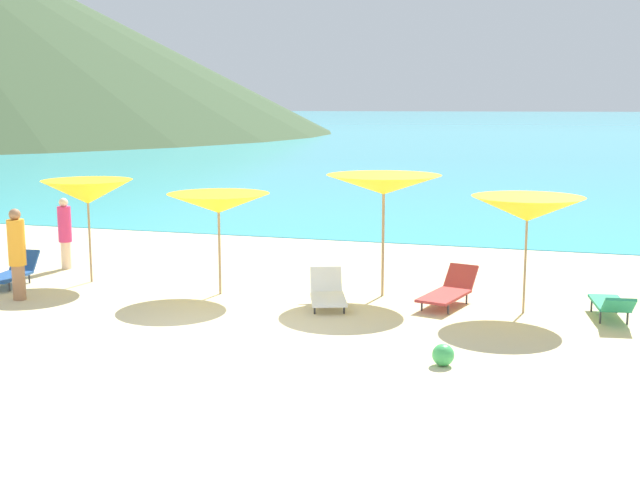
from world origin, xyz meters
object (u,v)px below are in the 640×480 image
at_px(beachgoer_1, 17,252).
at_px(lounge_chair_3, 449,290).
at_px(umbrella_3, 384,185).
at_px(beachgoer_0, 65,231).
at_px(umbrella_1, 88,192).
at_px(umbrella_2, 219,203).
at_px(lounge_chair_0, 327,293).
at_px(lounge_chair_2, 611,304).
at_px(lounge_chair_1, 12,272).
at_px(beach_ball, 443,355).
at_px(umbrella_4, 527,209).

bearing_deg(beachgoer_1, lounge_chair_3, 30.00).
xyz_separation_m(umbrella_3, beachgoer_1, (-6.61, -2.34, -1.25)).
bearing_deg(beachgoer_0, umbrella_3, 173.88).
distance_m(umbrella_1, umbrella_2, 3.07).
xyz_separation_m(lounge_chair_0, beachgoer_1, (-5.82, -1.20, 0.68)).
relative_size(lounge_chair_2, beachgoer_0, 0.98).
distance_m(lounge_chair_0, beachgoer_0, 6.95).
bearing_deg(lounge_chair_1, lounge_chair_0, -5.43).
height_order(umbrella_3, beach_ball, umbrella_3).
bearing_deg(lounge_chair_0, lounge_chair_1, 161.17).
height_order(lounge_chair_0, lounge_chair_2, lounge_chair_0).
distance_m(umbrella_3, lounge_chair_3, 2.36).
bearing_deg(beachgoer_0, lounge_chair_1, 85.89).
distance_m(lounge_chair_1, beachgoer_0, 1.91).
bearing_deg(umbrella_3, umbrella_1, -175.04).
height_order(lounge_chair_0, beachgoer_0, beachgoer_0).
distance_m(umbrella_3, lounge_chair_1, 7.92).
bearing_deg(lounge_chair_1, umbrella_4, -2.68).
xyz_separation_m(lounge_chair_2, lounge_chair_3, (-2.85, 0.28, -0.01)).
relative_size(umbrella_3, lounge_chair_2, 1.49).
bearing_deg(beach_ball, umbrella_1, 156.53).
height_order(lounge_chair_0, beach_ball, lounge_chair_0).
bearing_deg(lounge_chair_3, beachgoer_0, -171.68).
xyz_separation_m(umbrella_4, lounge_chair_1, (-10.30, -0.70, -1.61)).
height_order(beachgoer_0, beach_ball, beachgoer_0).
distance_m(umbrella_2, umbrella_3, 3.23).
distance_m(umbrella_4, lounge_chair_2, 2.18).
distance_m(umbrella_1, lounge_chair_2, 10.50).
relative_size(umbrella_2, beach_ball, 6.39).
bearing_deg(beach_ball, beachgoer_1, 168.85).
bearing_deg(lounge_chair_3, umbrella_1, -164.53).
bearing_deg(lounge_chair_2, umbrella_1, -9.23).
height_order(beachgoer_0, beachgoer_1, beachgoer_1).
height_order(umbrella_2, umbrella_3, umbrella_3).
xyz_separation_m(beachgoer_0, beach_ball, (9.29, -4.53, -0.70)).
relative_size(umbrella_2, lounge_chair_3, 1.16).
bearing_deg(lounge_chair_1, lounge_chair_2, -3.50).
relative_size(lounge_chair_2, lounge_chair_3, 0.90).
relative_size(umbrella_4, lounge_chair_1, 1.41).
bearing_deg(umbrella_2, lounge_chair_1, -173.58).
relative_size(umbrella_2, umbrella_3, 0.86).
xyz_separation_m(umbrella_2, lounge_chair_1, (-4.46, -0.50, -1.53)).
relative_size(umbrella_1, umbrella_3, 0.91).
bearing_deg(lounge_chair_2, umbrella_2, -7.63).
height_order(lounge_chair_1, beachgoer_0, beachgoer_0).
xyz_separation_m(lounge_chair_2, beachgoer_1, (-10.82, -1.70, 0.65)).
bearing_deg(lounge_chair_3, umbrella_2, -160.63).
height_order(lounge_chair_2, beachgoer_0, beachgoer_0).
relative_size(umbrella_4, lounge_chair_0, 1.41).
relative_size(umbrella_2, umbrella_4, 0.97).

